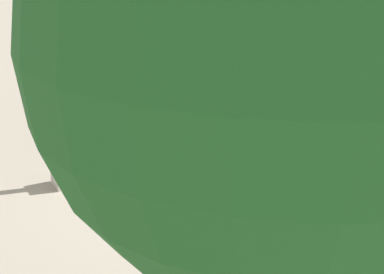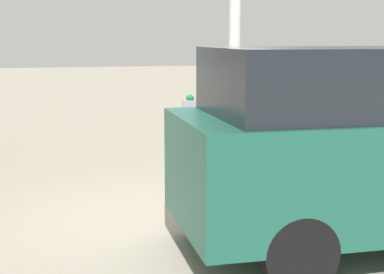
{
  "view_description": "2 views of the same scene",
  "coord_description": "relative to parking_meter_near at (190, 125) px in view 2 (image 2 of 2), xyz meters",
  "views": [
    {
      "loc": [
        -8.02,
        4.79,
        4.24
      ],
      "look_at": [
        0.6,
        0.02,
        0.82
      ],
      "focal_mm": 55.0,
      "sensor_mm": 36.0,
      "label": 1
    },
    {
      "loc": [
        -1.62,
        -7.08,
        2.33
      ],
      "look_at": [
        0.22,
        0.06,
        1.08
      ],
      "focal_mm": 55.0,
      "sensor_mm": 36.0,
      "label": 2
    }
  ],
  "objects": [
    {
      "name": "lamp_post",
      "position": [
        1.12,
        1.47,
        0.66
      ],
      "size": [
        0.44,
        0.44,
        5.11
      ],
      "color": "beige",
      "rests_on": "ground"
    },
    {
      "name": "parking_meter_near",
      "position": [
        0.0,
        0.0,
        0.0
      ],
      "size": [
        0.21,
        0.13,
        1.57
      ],
      "rotation": [
        0.0,
        0.0,
        -0.11
      ],
      "color": "gray",
      "rests_on": "ground"
    },
    {
      "name": "ground_plane",
      "position": [
        -0.33,
        -0.61,
        -1.15
      ],
      "size": [
        80.0,
        80.0,
        0.0
      ],
      "primitive_type": "plane",
      "color": "gray"
    }
  ]
}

